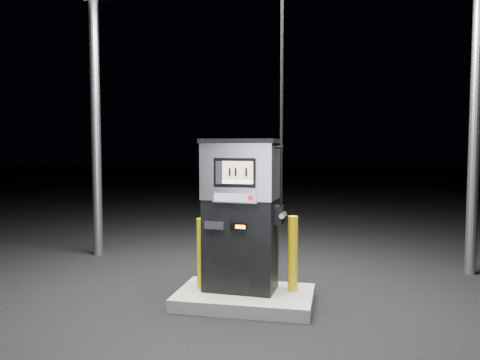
# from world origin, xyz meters

# --- Properties ---
(ground) EXTENTS (80.00, 80.00, 0.00)m
(ground) POSITION_xyz_m (0.00, 0.00, 0.00)
(ground) COLOR black
(ground) RESTS_ON ground
(pump_island) EXTENTS (1.60, 1.00, 0.15)m
(pump_island) POSITION_xyz_m (0.00, 0.00, 0.07)
(pump_island) COLOR slate
(pump_island) RESTS_ON ground
(fuel_dispenser) EXTENTS (1.01, 0.59, 3.76)m
(fuel_dispenser) POSITION_xyz_m (-0.06, 0.07, 1.08)
(fuel_dispenser) COLOR black
(fuel_dispenser) RESTS_ON pump_island
(bollard_left) EXTENTS (0.12, 0.12, 0.85)m
(bollard_left) POSITION_xyz_m (-0.55, 0.05, 0.58)
(bollard_left) COLOR gold
(bollard_left) RESTS_ON pump_island
(bollard_right) EXTENTS (0.16, 0.16, 0.90)m
(bollard_right) POSITION_xyz_m (0.55, 0.17, 0.60)
(bollard_right) COLOR gold
(bollard_right) RESTS_ON pump_island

